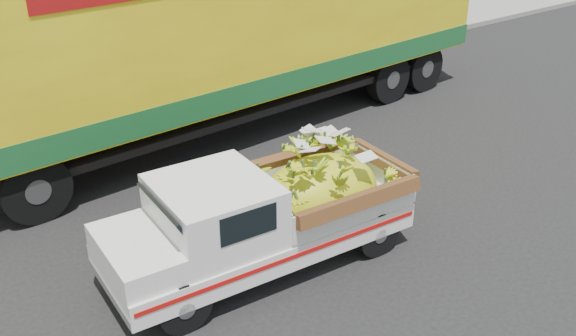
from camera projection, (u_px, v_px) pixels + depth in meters
ground at (376, 233)px, 9.66m from camera, size 100.00×100.00×0.00m
curb at (162, 95)px, 14.77m from camera, size 60.00×0.25×0.15m
sidewalk at (125, 72)px, 16.29m from camera, size 60.00×4.00×0.14m
pickup_truck at (280, 209)px, 8.74m from camera, size 4.32×1.80×1.48m
semi_trailer at (233, 25)px, 12.35m from camera, size 12.04×3.30×3.80m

